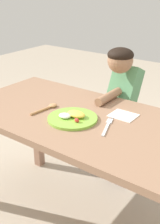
{
  "coord_description": "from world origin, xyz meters",
  "views": [
    {
      "loc": [
        0.81,
        -1.14,
        1.38
      ],
      "look_at": [
        -0.03,
        0.0,
        0.74
      ],
      "focal_mm": 46.34,
      "sensor_mm": 36.0,
      "label": 1
    }
  ],
  "objects_px": {
    "fork": "(108,125)",
    "person": "(123,113)",
    "spoon": "(48,107)",
    "plate": "(73,118)"
  },
  "relations": [
    {
      "from": "plate",
      "to": "spoon",
      "type": "distance_m",
      "value": 0.2
    },
    {
      "from": "fork",
      "to": "person",
      "type": "xyz_separation_m",
      "value": [
        -0.17,
        0.49,
        -0.16
      ]
    },
    {
      "from": "plate",
      "to": "person",
      "type": "distance_m",
      "value": 0.57
    },
    {
      "from": "fork",
      "to": "spoon",
      "type": "xyz_separation_m",
      "value": [
        -0.38,
        -0.02,
        0.01
      ]
    },
    {
      "from": "person",
      "to": "spoon",
      "type": "bearing_deg",
      "value": 67.42
    },
    {
      "from": "spoon",
      "to": "fork",
      "type": "bearing_deg",
      "value": -80.6
    },
    {
      "from": "plate",
      "to": "fork",
      "type": "xyz_separation_m",
      "value": [
        0.18,
        0.05,
        -0.01
      ]
    },
    {
      "from": "fork",
      "to": "plate",
      "type": "bearing_deg",
      "value": 84.61
    },
    {
      "from": "spoon",
      "to": "person",
      "type": "xyz_separation_m",
      "value": [
        0.21,
        0.51,
        -0.17
      ]
    },
    {
      "from": "fork",
      "to": "spoon",
      "type": "bearing_deg",
      "value": 72.73
    }
  ]
}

